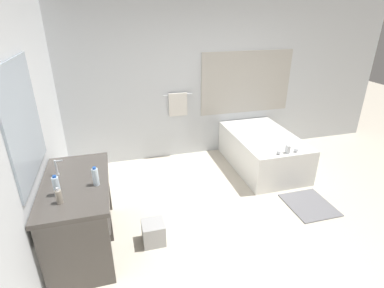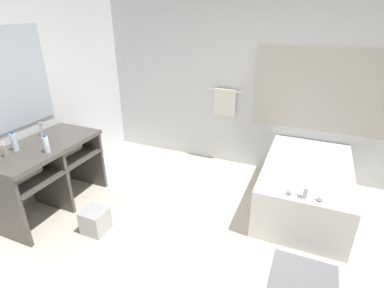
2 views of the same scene
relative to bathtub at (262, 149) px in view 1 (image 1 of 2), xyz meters
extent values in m
plane|color=beige|center=(-0.98, -1.39, -0.32)|extent=(16.00, 16.00, 0.00)
cube|color=silver|center=(-0.98, 0.84, 1.03)|extent=(7.40, 0.06, 2.70)
cube|color=#B7B2A8|center=(0.00, 0.80, 0.96)|extent=(1.70, 0.02, 1.10)
cylinder|color=silver|center=(-1.28, 0.77, 0.83)|extent=(0.50, 0.02, 0.02)
cube|color=silver|center=(-1.28, 0.76, 0.66)|extent=(0.32, 0.04, 0.40)
cube|color=silver|center=(-3.21, -1.39, 1.03)|extent=(0.06, 7.40, 2.70)
cube|color=#A3B2C1|center=(-3.17, -1.19, 1.23)|extent=(0.02, 1.10, 1.10)
cube|color=#4C4742|center=(-2.83, -1.19, 0.51)|extent=(0.67, 1.27, 0.05)
cube|color=#4C4742|center=(-2.83, -1.19, 0.25)|extent=(0.64, 1.21, 0.02)
cylinder|color=white|center=(-2.83, -1.00, 0.47)|extent=(0.36, 0.36, 0.11)
cube|color=#4C4742|center=(-2.83, -1.81, 0.08)|extent=(0.62, 0.04, 0.80)
cube|color=#4C4742|center=(-2.83, -1.19, 0.08)|extent=(0.62, 0.04, 0.80)
cube|color=#4C4742|center=(-2.83, -0.58, 0.08)|extent=(0.62, 0.04, 0.80)
cylinder|color=silver|center=(-2.78, -1.51, 0.33)|extent=(0.13, 0.35, 0.13)
cylinder|color=silver|center=(-2.78, -0.88, 0.33)|extent=(0.13, 0.35, 0.13)
cylinder|color=silver|center=(-3.02, -1.00, 0.54)|extent=(0.04, 0.04, 0.02)
cylinder|color=silver|center=(-3.02, -1.00, 0.63)|extent=(0.02, 0.02, 0.16)
cube|color=silver|center=(-2.98, -1.00, 0.70)|extent=(0.07, 0.01, 0.01)
cube|color=white|center=(0.00, 0.00, -0.03)|extent=(0.98, 1.60, 0.58)
ellipsoid|color=white|center=(0.00, 0.00, 0.11)|extent=(0.71, 1.16, 0.30)
cube|color=silver|center=(0.00, -0.70, 0.32)|extent=(0.04, 0.07, 0.12)
sphere|color=silver|center=(-0.14, -0.70, 0.29)|extent=(0.06, 0.06, 0.06)
sphere|color=silver|center=(0.14, -0.70, 0.29)|extent=(0.06, 0.06, 0.06)
cylinder|color=silver|center=(-2.96, -1.40, 0.63)|extent=(0.06, 0.06, 0.20)
cylinder|color=#1E4CA8|center=(-2.96, -1.40, 0.74)|extent=(0.03, 0.03, 0.02)
cylinder|color=silver|center=(-2.61, -1.31, 0.62)|extent=(0.06, 0.06, 0.18)
cylinder|color=#1E4CA8|center=(-2.61, -1.31, 0.72)|extent=(0.03, 0.03, 0.02)
cylinder|color=gray|center=(-2.93, -1.55, 0.60)|extent=(0.06, 0.06, 0.13)
cylinder|color=silver|center=(-2.93, -1.55, 0.68)|extent=(0.03, 0.03, 0.03)
cube|color=#B2B2B2|center=(-2.07, -1.35, -0.19)|extent=(0.25, 0.25, 0.27)
cube|color=slate|center=(0.11, -1.22, -0.31)|extent=(0.59, 0.67, 0.02)
camera|label=1|loc=(-2.36, -4.08, 2.17)|focal=28.00mm
camera|label=2|loc=(-0.07, -3.37, 1.95)|focal=28.00mm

